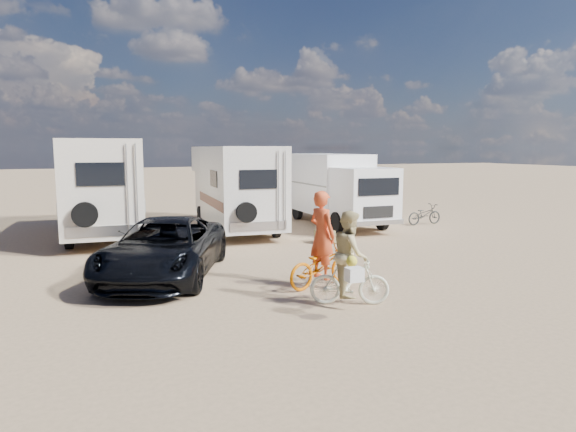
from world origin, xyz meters
name	(u,v)px	position (x,y,z in m)	size (l,w,h in m)	color
ground	(332,272)	(0.00, 0.00, 0.00)	(140.00, 140.00, 0.00)	tan
rv_main	(235,189)	(-0.40, 6.88, 1.50)	(2.10, 6.38, 3.00)	white
rv_left	(105,189)	(-4.76, 7.28, 1.60)	(2.25, 6.52, 3.21)	silver
box_truck	(337,190)	(3.65, 6.75, 1.36)	(2.03, 6.14, 2.71)	white
dark_suv	(164,248)	(-3.81, 1.00, 0.67)	(2.23, 4.83, 1.34)	black
bike_man	(322,265)	(-0.81, -1.07, 0.47)	(0.62, 1.78, 0.94)	#C35B00
bike_woman	(350,281)	(-0.89, -2.44, 0.45)	(0.42, 1.50, 0.90)	beige
rider_man	(322,243)	(-0.81, -1.07, 0.94)	(0.69, 0.45, 1.88)	#E14F26
rider_woman	(350,263)	(-0.89, -2.44, 0.81)	(0.79, 0.61, 1.62)	tan
bike_parked	(424,214)	(6.76, 5.40, 0.40)	(0.53, 1.51, 0.79)	#232523
cooler	(185,245)	(-2.85, 3.59, 0.21)	(0.52, 0.38, 0.41)	#2C5790
crate	(325,237)	(1.49, 3.42, 0.20)	(0.49, 0.49, 0.40)	olive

